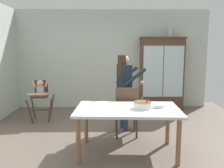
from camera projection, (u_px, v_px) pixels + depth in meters
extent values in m
plane|color=#66564C|center=(114.00, 142.00, 4.29)|extent=(6.24, 6.24, 0.00)
cube|color=beige|center=(112.00, 59.00, 6.69)|extent=(5.32, 0.06, 2.70)
cube|color=#4C3323|center=(161.00, 74.00, 6.51)|extent=(1.13, 0.42, 1.92)
cube|color=#4C3323|center=(163.00, 38.00, 6.36)|extent=(1.19, 0.48, 0.04)
cube|color=silver|center=(153.00, 72.00, 6.28)|extent=(0.52, 0.01, 1.34)
cube|color=silver|center=(174.00, 72.00, 6.29)|extent=(0.52, 0.01, 1.34)
cube|color=#4C3323|center=(162.00, 71.00, 6.50)|extent=(1.05, 0.36, 0.02)
cylinder|color=#B2B7B2|center=(170.00, 33.00, 6.35)|extent=(0.13, 0.13, 0.22)
cylinder|color=#B2B7B2|center=(171.00, 27.00, 6.33)|extent=(0.07, 0.07, 0.05)
cylinder|color=#4C3323|center=(29.00, 112.00, 5.29)|extent=(0.13, 0.15, 0.56)
cylinder|color=#4C3323|center=(50.00, 111.00, 5.35)|extent=(0.15, 0.13, 0.56)
cylinder|color=#4C3323|center=(33.00, 107.00, 5.72)|extent=(0.15, 0.13, 0.56)
cylinder|color=#4C3323|center=(52.00, 106.00, 5.79)|extent=(0.13, 0.15, 0.56)
cube|color=#4C3323|center=(41.00, 110.00, 5.54)|extent=(0.42, 0.09, 0.02)
cube|color=#4C3323|center=(41.00, 96.00, 5.49)|extent=(0.38, 0.38, 0.02)
cube|color=#4C3323|center=(41.00, 87.00, 5.62)|extent=(0.31, 0.07, 0.34)
cube|color=brown|center=(39.00, 94.00, 5.21)|extent=(0.47, 0.29, 0.02)
cylinder|color=#B2ADD1|center=(41.00, 91.00, 5.50)|extent=(0.17, 0.17, 0.22)
sphere|color=tan|center=(40.00, 83.00, 5.47)|extent=(0.15, 0.15, 0.15)
cylinder|color=tan|center=(34.00, 84.00, 5.45)|extent=(0.10, 0.06, 0.17)
cylinder|color=tan|center=(46.00, 83.00, 5.49)|extent=(0.10, 0.06, 0.17)
cylinder|color=#33425B|center=(126.00, 111.00, 4.87)|extent=(0.11, 0.11, 0.82)
cylinder|color=#33425B|center=(123.00, 109.00, 5.02)|extent=(0.11, 0.11, 0.82)
cube|color=#19232D|center=(124.00, 77.00, 4.84)|extent=(0.30, 0.40, 0.52)
cube|color=white|center=(129.00, 77.00, 4.88)|extent=(0.03, 0.06, 0.49)
sphere|color=tan|center=(124.00, 60.00, 4.79)|extent=(0.19, 0.19, 0.19)
cube|color=#382319|center=(122.00, 66.00, 4.79)|extent=(0.16, 0.22, 0.44)
cylinder|color=#19232D|center=(135.00, 77.00, 4.70)|extent=(0.49, 0.22, 0.37)
sphere|color=tan|center=(142.00, 83.00, 4.77)|extent=(0.08, 0.08, 0.08)
cylinder|color=#19232D|center=(127.00, 75.00, 5.07)|extent=(0.49, 0.22, 0.37)
sphere|color=tan|center=(134.00, 80.00, 5.14)|extent=(0.08, 0.08, 0.08)
cube|color=silver|center=(128.00, 109.00, 3.76)|extent=(1.66, 1.05, 0.04)
cylinder|color=brown|center=(78.00, 141.00, 3.45)|extent=(0.07, 0.07, 0.70)
cylinder|color=brown|center=(179.00, 142.00, 3.40)|extent=(0.07, 0.07, 0.70)
cylinder|color=brown|center=(86.00, 124.00, 4.23)|extent=(0.07, 0.07, 0.70)
cylinder|color=brown|center=(168.00, 125.00, 4.18)|extent=(0.07, 0.07, 0.70)
cylinder|color=white|center=(142.00, 105.00, 3.73)|extent=(0.28, 0.28, 0.10)
cylinder|color=brown|center=(142.00, 102.00, 3.72)|extent=(0.27, 0.27, 0.01)
cylinder|color=#F2E5CC|center=(142.00, 100.00, 3.72)|extent=(0.01, 0.01, 0.06)
cone|color=yellow|center=(143.00, 97.00, 3.71)|extent=(0.02, 0.02, 0.02)
sphere|color=red|center=(147.00, 101.00, 3.68)|extent=(0.04, 0.04, 0.04)
cylinder|color=silver|center=(158.00, 106.00, 3.78)|extent=(0.18, 0.18, 0.05)
cylinder|color=#4C3323|center=(135.00, 121.00, 4.81)|extent=(0.04, 0.04, 0.45)
cylinder|color=#4C3323|center=(116.00, 121.00, 4.81)|extent=(0.04, 0.04, 0.45)
cylinder|color=#4C3323|center=(137.00, 127.00, 4.45)|extent=(0.04, 0.04, 0.45)
cylinder|color=#4C3323|center=(117.00, 127.00, 4.44)|extent=(0.04, 0.04, 0.45)
cube|color=#473D38|center=(126.00, 112.00, 4.59)|extent=(0.44, 0.44, 0.03)
cube|color=#4C3323|center=(127.00, 101.00, 4.35)|extent=(0.42, 0.04, 0.48)
cylinder|color=#4C3323|center=(138.00, 101.00, 4.36)|extent=(0.03, 0.03, 0.48)
cylinder|color=#4C3323|center=(117.00, 101.00, 4.35)|extent=(0.03, 0.03, 0.48)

